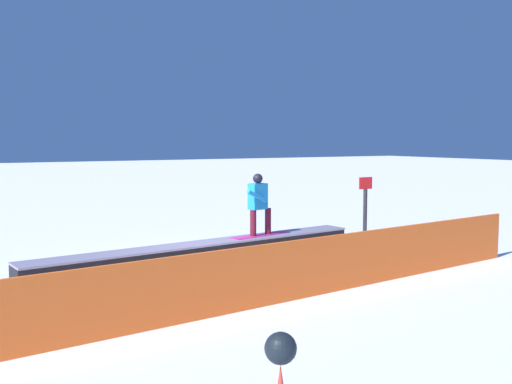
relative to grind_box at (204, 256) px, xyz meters
The scene contains 5 objects.
ground_plane 0.24m from the grind_box, ahead, with size 120.00×120.00×0.00m, color white.
grind_box is the anchor object (origin of this frame).
snowboarder 1.77m from the grind_box, behind, with size 1.61×0.62×1.40m.
safety_fence 3.12m from the grind_box, 90.00° to the left, with size 12.60×0.06×1.01m, color orange.
trail_marker 4.68m from the grind_box, behind, with size 0.40×0.10×1.75m.
Camera 1 is at (5.24, 11.34, 2.71)m, focal length 42.01 mm.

